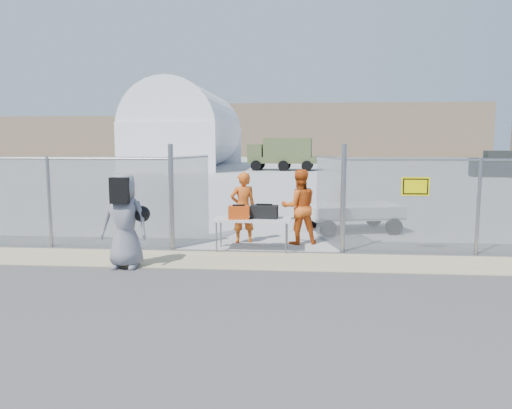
# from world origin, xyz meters

# --- Properties ---
(ground) EXTENTS (160.00, 160.00, 0.00)m
(ground) POSITION_xyz_m (0.00, 0.00, 0.00)
(ground) COLOR #413F3F
(tarmac_inside) EXTENTS (160.00, 80.00, 0.01)m
(tarmac_inside) POSITION_xyz_m (0.00, 42.00, 0.01)
(tarmac_inside) COLOR #ABABA9
(tarmac_inside) RESTS_ON ground
(dirt_strip) EXTENTS (44.00, 1.60, 0.01)m
(dirt_strip) POSITION_xyz_m (0.00, 1.00, 0.01)
(dirt_strip) COLOR tan
(dirt_strip) RESTS_ON ground
(distant_hills) EXTENTS (140.00, 6.00, 9.00)m
(distant_hills) POSITION_xyz_m (5.00, 78.00, 4.50)
(distant_hills) COLOR #7F684F
(distant_hills) RESTS_ON ground
(chain_link_fence) EXTENTS (40.00, 0.20, 2.20)m
(chain_link_fence) POSITION_xyz_m (0.00, 2.00, 1.10)
(chain_link_fence) COLOR gray
(chain_link_fence) RESTS_ON ground
(quonset_hangar) EXTENTS (9.00, 18.00, 8.00)m
(quonset_hangar) POSITION_xyz_m (-10.00, 40.00, 4.00)
(quonset_hangar) COLOR white
(quonset_hangar) RESTS_ON ground
(folding_table) EXTENTS (1.81, 0.77, 0.77)m
(folding_table) POSITION_xyz_m (-0.09, 2.03, 0.38)
(folding_table) COLOR silver
(folding_table) RESTS_ON ground
(orange_bag) EXTENTS (0.50, 0.36, 0.30)m
(orange_bag) POSITION_xyz_m (-0.40, 1.94, 0.92)
(orange_bag) COLOR #CF420D
(orange_bag) RESTS_ON folding_table
(black_duffel) EXTENTS (0.66, 0.42, 0.30)m
(black_duffel) POSITION_xyz_m (0.18, 2.11, 0.92)
(black_duffel) COLOR black
(black_duffel) RESTS_ON folding_table
(security_worker_left) EXTENTS (0.76, 0.63, 1.80)m
(security_worker_left) POSITION_xyz_m (-0.41, 2.94, 0.90)
(security_worker_left) COLOR #DE5A17
(security_worker_left) RESTS_ON ground
(security_worker_right) EXTENTS (1.06, 0.92, 1.87)m
(security_worker_right) POSITION_xyz_m (1.00, 2.92, 0.94)
(security_worker_right) COLOR #DE5A17
(security_worker_right) RESTS_ON ground
(visitor) EXTENTS (0.94, 0.61, 1.92)m
(visitor) POSITION_xyz_m (-2.51, 0.23, 0.96)
(visitor) COLOR slate
(visitor) RESTS_ON ground
(utility_trailer) EXTENTS (3.72, 2.48, 0.83)m
(utility_trailer) POSITION_xyz_m (2.53, 4.83, 0.41)
(utility_trailer) COLOR silver
(utility_trailer) RESTS_ON ground
(military_truck) EXTENTS (6.20, 2.65, 2.89)m
(military_truck) POSITION_xyz_m (-0.48, 35.55, 1.45)
(military_truck) COLOR #526135
(military_truck) RESTS_ON ground
(parked_vehicle_near) EXTENTS (4.35, 2.46, 1.86)m
(parked_vehicle_near) POSITION_xyz_m (15.72, 28.49, 0.93)
(parked_vehicle_near) COLOR #232723
(parked_vehicle_near) RESTS_ON ground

